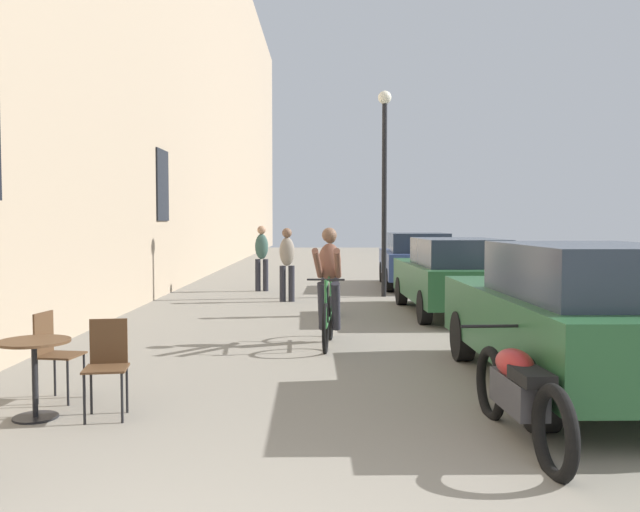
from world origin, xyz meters
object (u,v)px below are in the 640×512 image
(cyclist_on_bicycle, at_px, (329,289))
(pedestrian_mid, at_px, (287,260))
(cafe_chair_mid_toward_wall, at_px, (107,361))
(pedestrian_near, at_px, (330,269))
(street_lamp, at_px, (384,167))
(parked_motorcycle, at_px, (519,393))
(parked_car_nearest, at_px, (576,315))
(parked_car_second, at_px, (453,275))
(cafe_table_mid, at_px, (34,362))
(parked_car_third, at_px, (416,259))
(cafe_chair_mid_toward_street, at_px, (53,349))
(pedestrian_far, at_px, (262,254))

(cyclist_on_bicycle, distance_m, pedestrian_mid, 5.29)
(cafe_chair_mid_toward_wall, relative_size, cyclist_on_bicycle, 0.51)
(pedestrian_near, height_order, street_lamp, street_lamp)
(pedestrian_near, xyz_separation_m, parked_motorcycle, (1.47, -7.29, -0.50))
(parked_car_nearest, xyz_separation_m, parked_car_second, (-0.14, 5.90, -0.05))
(pedestrian_near, relative_size, parked_car_nearest, 0.36)
(parked_car_nearest, bearing_deg, parked_car_second, 91.41)
(cafe_table_mid, relative_size, cyclist_on_bicycle, 0.41)
(pedestrian_near, height_order, parked_car_third, pedestrian_near)
(pedestrian_near, distance_m, parked_car_third, 6.09)
(cafe_chair_mid_toward_street, height_order, street_lamp, street_lamp)
(cafe_chair_mid_toward_wall, distance_m, parked_car_third, 12.99)
(pedestrian_mid, bearing_deg, cafe_chair_mid_toward_wall, -97.53)
(cyclist_on_bicycle, distance_m, pedestrian_far, 7.68)
(parked_car_second, distance_m, parked_motorcycle, 7.59)
(parked_car_second, xyz_separation_m, parked_motorcycle, (-0.92, -7.53, -0.36))
(cafe_chair_mid_toward_street, relative_size, street_lamp, 0.18)
(cafe_chair_mid_toward_street, xyz_separation_m, parked_car_nearest, (5.37, 0.38, 0.30))
(pedestrian_far, bearing_deg, street_lamp, -22.16)
(parked_car_second, bearing_deg, pedestrian_far, 133.60)
(parked_car_nearest, relative_size, parked_motorcycle, 2.08)
(cafe_table_mid, xyz_separation_m, pedestrian_mid, (1.81, 8.94, 0.41))
(parked_car_nearest, relative_size, parked_car_second, 1.06)
(cafe_chair_mid_toward_wall, xyz_separation_m, street_lamp, (3.44, 9.90, 2.59))
(cafe_table_mid, bearing_deg, cafe_chair_mid_toward_wall, 6.71)
(cafe_table_mid, relative_size, street_lamp, 0.15)
(parked_motorcycle, bearing_deg, parked_car_second, 82.99)
(street_lamp, relative_size, parked_car_third, 1.15)
(pedestrian_mid, bearing_deg, cyclist_on_bicycle, -80.23)
(cafe_chair_mid_toward_wall, distance_m, pedestrian_near, 6.93)
(cafe_table_mid, distance_m, pedestrian_far, 11.27)
(pedestrian_far, bearing_deg, parked_car_second, -46.40)
(cafe_table_mid, bearing_deg, pedestrian_near, 67.52)
(cyclist_on_bicycle, bearing_deg, cafe_chair_mid_toward_street, -131.79)
(parked_car_nearest, xyz_separation_m, parked_motorcycle, (-1.07, -1.63, -0.41))
(cafe_chair_mid_toward_wall, height_order, parked_car_third, parked_car_third)
(cafe_chair_mid_toward_wall, bearing_deg, parked_car_second, 56.53)
(street_lamp, height_order, parked_car_second, street_lamp)
(cyclist_on_bicycle, relative_size, parked_car_third, 0.41)
(cyclist_on_bicycle, xyz_separation_m, parked_car_nearest, (2.58, -2.74, 0.01))
(cafe_chair_mid_toward_street, distance_m, cyclist_on_bicycle, 4.19)
(cafe_chair_mid_toward_street, distance_m, parked_motorcycle, 4.48)
(cafe_chair_mid_toward_street, relative_size, parked_motorcycle, 0.41)
(cafe_table_mid, bearing_deg, pedestrian_far, 84.76)
(cyclist_on_bicycle, bearing_deg, street_lamp, 77.60)
(cafe_chair_mid_toward_street, xyz_separation_m, pedestrian_near, (2.83, 6.05, 0.38))
(cyclist_on_bicycle, height_order, parked_car_second, cyclist_on_bicycle)
(cafe_chair_mid_toward_street, distance_m, pedestrian_far, 10.67)
(street_lamp, xyz_separation_m, parked_motorcycle, (0.14, -10.61, -2.70))
(parked_car_second, height_order, parked_motorcycle, parked_car_second)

